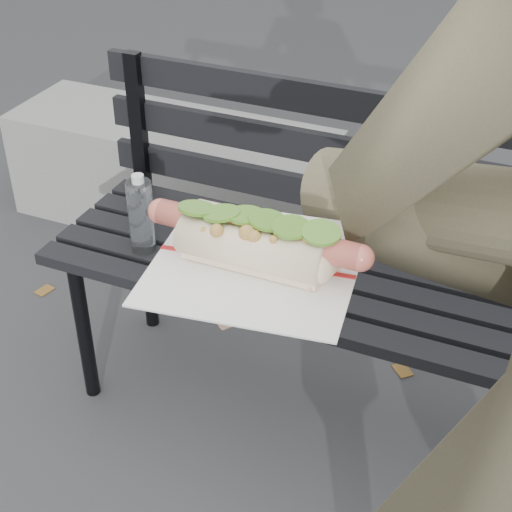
{
  "coord_description": "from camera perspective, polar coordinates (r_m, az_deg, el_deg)",
  "views": [
    {
      "loc": [
        0.32,
        -0.64,
        1.58
      ],
      "look_at": [
        0.08,
        -0.09,
        1.17
      ],
      "focal_mm": 55.0,
      "sensor_mm": 36.0,
      "label": 1
    }
  ],
  "objects": [
    {
      "name": "park_bench",
      "position": [
        1.92,
        6.93,
        0.63
      ],
      "size": [
        1.5,
        0.44,
        0.88
      ],
      "color": "black",
      "rests_on": "ground"
    },
    {
      "name": "concrete_block",
      "position": [
        2.94,
        -6.01,
        5.99
      ],
      "size": [
        1.2,
        0.4,
        0.4
      ],
      "primitive_type": "cube",
      "color": "slate",
      "rests_on": "ground"
    },
    {
      "name": "held_hotdog",
      "position": [
        0.73,
        15.62,
        1.65
      ],
      "size": [
        0.62,
        0.31,
        0.2
      ],
      "color": "brown"
    }
  ]
}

